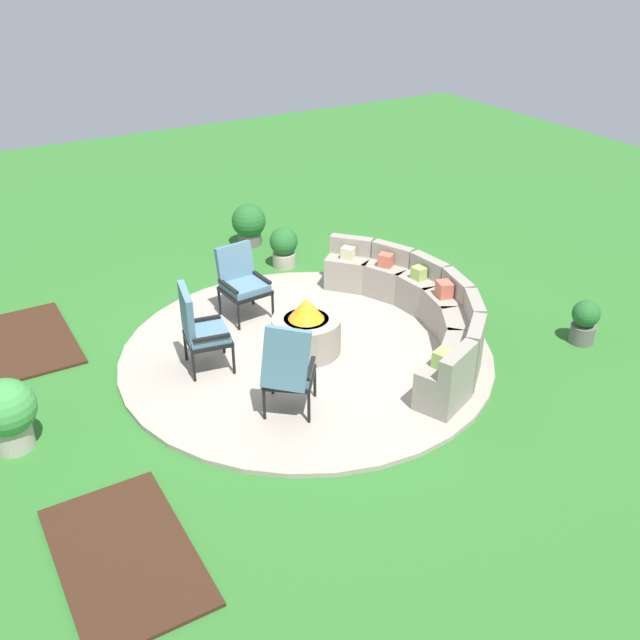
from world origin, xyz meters
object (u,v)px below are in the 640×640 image
object	(u,v)px
lounge_chair_front_right	(199,327)
potted_plant_3	(7,412)
potted_plant_0	(585,321)
lounge_chair_front_left	(242,280)
potted_plant_1	(249,223)
curved_stone_bench	(422,311)
lounge_chair_back_left	(288,369)
fire_pit	(306,331)
potted_plant_2	(284,246)

from	to	relation	value
lounge_chair_front_right	potted_plant_3	xyz separation A→B (m)	(0.34, -2.27, -0.19)
lounge_chair_front_right	potted_plant_0	distance (m)	4.97
lounge_chair_front_left	potted_plant_1	xyz separation A→B (m)	(-2.35, 1.22, -0.21)
curved_stone_bench	lounge_chair_back_left	xyz separation A→B (m)	(0.71, -2.39, 0.27)
lounge_chair_back_left	potted_plant_1	world-z (taller)	lounge_chair_back_left
lounge_chair_front_left	lounge_chair_front_right	distance (m)	1.44
lounge_chair_front_right	potted_plant_0	size ratio (longest dim) A/B	1.87
fire_pit	lounge_chair_back_left	distance (m)	1.37
lounge_chair_back_left	fire_pit	bearing A→B (deg)	89.64
fire_pit	lounge_chair_front_left	size ratio (longest dim) A/B	0.88
fire_pit	potted_plant_0	distance (m)	3.65
fire_pit	potted_plant_3	bearing A→B (deg)	-89.11
fire_pit	potted_plant_2	distance (m)	2.76
lounge_chair_front_right	potted_plant_1	size ratio (longest dim) A/B	1.57
potted_plant_1	lounge_chair_front_left	bearing A→B (deg)	-27.41
lounge_chair_back_left	potted_plant_0	distance (m)	4.16
potted_plant_0	potted_plant_1	world-z (taller)	potted_plant_1
fire_pit	potted_plant_0	xyz separation A→B (m)	(1.57, 3.29, -0.03)
curved_stone_bench	potted_plant_1	bearing A→B (deg)	-171.14
curved_stone_bench	lounge_chair_front_left	size ratio (longest dim) A/B	3.82
lounge_chair_front_left	lounge_chair_front_right	world-z (taller)	lounge_chair_front_right
fire_pit	potted_plant_3	distance (m)	3.58
lounge_chair_front_right	potted_plant_3	world-z (taller)	lounge_chair_front_right
curved_stone_bench	potted_plant_1	xyz separation A→B (m)	(-4.00, -0.62, 0.02)
fire_pit	lounge_chair_front_left	bearing A→B (deg)	-167.77
fire_pit	potted_plant_0	size ratio (longest dim) A/B	1.45
curved_stone_bench	potted_plant_2	size ratio (longest dim) A/B	5.80
curved_stone_bench	lounge_chair_back_left	distance (m)	2.50
lounge_chair_front_left	potted_plant_0	world-z (taller)	lounge_chair_front_left
lounge_chair_front_left	lounge_chair_front_right	xyz separation A→B (m)	(1.01, -1.02, 0.04)
curved_stone_bench	potted_plant_1	size ratio (longest dim) A/B	5.27
fire_pit	lounge_chair_front_right	world-z (taller)	lounge_chair_front_right
lounge_chair_front_left	lounge_chair_back_left	world-z (taller)	lounge_chair_back_left
lounge_chair_front_left	potted_plant_2	size ratio (longest dim) A/B	1.52
curved_stone_bench	potted_plant_2	world-z (taller)	curved_stone_bench
curved_stone_bench	lounge_chair_front_right	xyz separation A→B (m)	(-0.63, -2.87, 0.26)
potted_plant_1	potted_plant_3	distance (m)	5.85
curved_stone_bench	potted_plant_3	world-z (taller)	potted_plant_3
fire_pit	potted_plant_1	distance (m)	3.77
curved_stone_bench	potted_plant_2	bearing A→B (deg)	-169.68
potted_plant_3	lounge_chair_back_left	bearing A→B (deg)	70.02
lounge_chair_front_right	potted_plant_1	xyz separation A→B (m)	(-3.37, 2.24, -0.25)
lounge_chair_front_left	potted_plant_1	world-z (taller)	lounge_chair_front_left
fire_pit	potted_plant_2	size ratio (longest dim) A/B	1.34
lounge_chair_front_right	lounge_chair_back_left	xyz separation A→B (m)	(1.35, 0.48, 0.01)
potted_plant_0	potted_plant_2	world-z (taller)	potted_plant_2
fire_pit	curved_stone_bench	size ratio (longest dim) A/B	0.23
potted_plant_0	potted_plant_2	size ratio (longest dim) A/B	0.92
potted_plant_2	potted_plant_3	world-z (taller)	potted_plant_3
potted_plant_3	curved_stone_bench	bearing A→B (deg)	86.80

